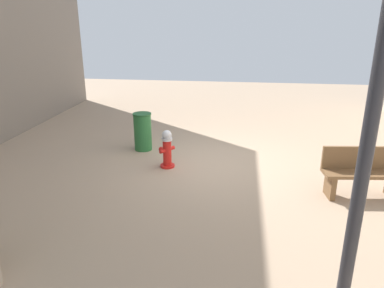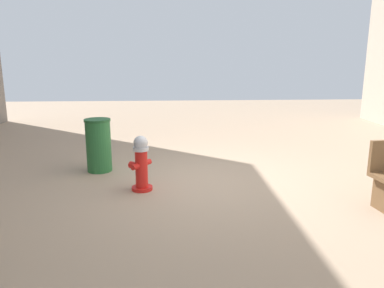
{
  "view_description": "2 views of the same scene",
  "coord_description": "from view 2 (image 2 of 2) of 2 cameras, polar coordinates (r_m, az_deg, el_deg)",
  "views": [
    {
      "loc": [
        -0.54,
        7.95,
        3.22
      ],
      "look_at": [
        0.33,
        1.52,
        0.98
      ],
      "focal_mm": 33.99,
      "sensor_mm": 36.0,
      "label": 1
    },
    {
      "loc": [
        0.59,
        6.08,
        2.08
      ],
      "look_at": [
        0.3,
        0.93,
        0.87
      ],
      "focal_mm": 35.37,
      "sensor_mm": 36.0,
      "label": 2
    }
  ],
  "objects": [
    {
      "name": "ground_plane",
      "position": [
        6.45,
        2.17,
        -5.55
      ],
      "size": [
        23.4,
        23.4,
        0.0
      ],
      "primitive_type": "plane",
      "color": "tan"
    },
    {
      "name": "fire_hydrant",
      "position": [
        5.96,
        -7.7,
        -2.87
      ],
      "size": [
        0.38,
        0.39,
        0.87
      ],
      "color": "red",
      "rests_on": "ground_plane"
    },
    {
      "name": "trash_bin",
      "position": [
        7.08,
        -13.9,
        -0.17
      ],
      "size": [
        0.47,
        0.47,
        0.97
      ],
      "color": "#266633",
      "rests_on": "ground_plane"
    }
  ]
}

